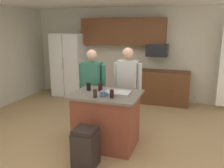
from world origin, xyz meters
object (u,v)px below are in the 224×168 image
(microwave_over_range, at_px, (157,50))
(glass_stout_tall, at_px, (89,87))
(glass_short_whisky, at_px, (112,94))
(person_host_foreground, at_px, (127,83))
(serving_tray, at_px, (117,93))
(kitchen_island, at_px, (106,119))
(person_guest_by_door, at_px, (92,84))
(glass_dark_ale, at_px, (100,87))
(refrigerator, at_px, (69,65))
(tumbler_amber, at_px, (95,93))
(trash_bin, at_px, (86,148))
(mug_ceramic_white, at_px, (103,94))

(microwave_over_range, bearing_deg, glass_stout_tall, -106.44)
(microwave_over_range, xyz_separation_m, glass_short_whisky, (-0.26, -3.01, -0.43))
(person_host_foreground, bearing_deg, microwave_over_range, -176.42)
(glass_stout_tall, xyz_separation_m, serving_tray, (0.56, -0.08, -0.05))
(kitchen_island, bearing_deg, glass_stout_tall, 165.65)
(serving_tray, bearing_deg, person_guest_by_door, 139.01)
(glass_dark_ale, xyz_separation_m, glass_stout_tall, (-0.21, -0.03, 0.00))
(kitchen_island, bearing_deg, refrigerator, 129.01)
(person_guest_by_door, height_order, glass_stout_tall, person_guest_by_door)
(kitchen_island, height_order, glass_stout_tall, glass_stout_tall)
(glass_stout_tall, height_order, tumbler_amber, tumbler_amber)
(glass_dark_ale, bearing_deg, glass_short_whisky, -45.35)
(microwave_over_range, distance_m, person_host_foreground, 2.09)
(person_host_foreground, xyz_separation_m, glass_dark_ale, (-0.32, -0.67, 0.05))
(kitchen_island, bearing_deg, microwave_over_range, 81.30)
(kitchen_island, bearing_deg, trash_bin, -95.09)
(serving_tray, bearing_deg, trash_bin, -108.58)
(person_guest_by_door, bearing_deg, refrigerator, 179.08)
(serving_tray, xyz_separation_m, trash_bin, (-0.25, -0.75, -0.67))
(microwave_over_range, distance_m, glass_short_whisky, 3.05)
(microwave_over_range, height_order, mug_ceramic_white, microwave_over_range)
(mug_ceramic_white, xyz_separation_m, serving_tray, (0.17, 0.20, -0.03))
(kitchen_island, height_order, glass_short_whisky, glass_short_whisky)
(serving_tray, bearing_deg, glass_stout_tall, 172.24)
(glass_short_whisky, bearing_deg, person_guest_by_door, 129.56)
(person_guest_by_door, distance_m, glass_stout_tall, 0.59)
(refrigerator, distance_m, microwave_over_range, 2.65)
(glass_stout_tall, xyz_separation_m, tumbler_amber, (0.28, -0.38, 0.00))
(refrigerator, xyz_separation_m, serving_tray, (2.36, -2.66, 0.04))
(kitchen_island, bearing_deg, mug_ceramic_white, -86.27)
(microwave_over_range, bearing_deg, refrigerator, -177.40)
(microwave_over_range, bearing_deg, glass_dark_ale, -102.36)
(glass_stout_tall, height_order, glass_short_whisky, glass_stout_tall)
(person_guest_by_door, relative_size, glass_dark_ale, 12.61)
(refrigerator, bearing_deg, person_guest_by_door, -51.21)
(tumbler_amber, distance_m, serving_tray, 0.41)
(microwave_over_range, xyz_separation_m, mug_ceramic_white, (-0.42, -2.98, -0.45))
(mug_ceramic_white, xyz_separation_m, trash_bin, (-0.08, -0.55, -0.70))
(person_host_foreground, distance_m, glass_dark_ale, 0.74)
(person_host_foreground, relative_size, person_guest_by_door, 1.03)
(kitchen_island, bearing_deg, glass_dark_ale, 142.11)
(refrigerator, bearing_deg, microwave_over_range, 2.60)
(microwave_over_range, xyz_separation_m, serving_tray, (-0.24, -2.78, -0.48))
(mug_ceramic_white, relative_size, glass_dark_ale, 1.03)
(microwave_over_range, distance_m, serving_tray, 2.83)
(kitchen_island, distance_m, person_guest_by_door, 0.96)
(tumbler_amber, bearing_deg, microwave_over_range, 80.49)
(glass_short_whisky, bearing_deg, kitchen_island, 129.10)
(refrigerator, distance_m, mug_ceramic_white, 3.60)
(person_host_foreground, bearing_deg, kitchen_island, -0.00)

